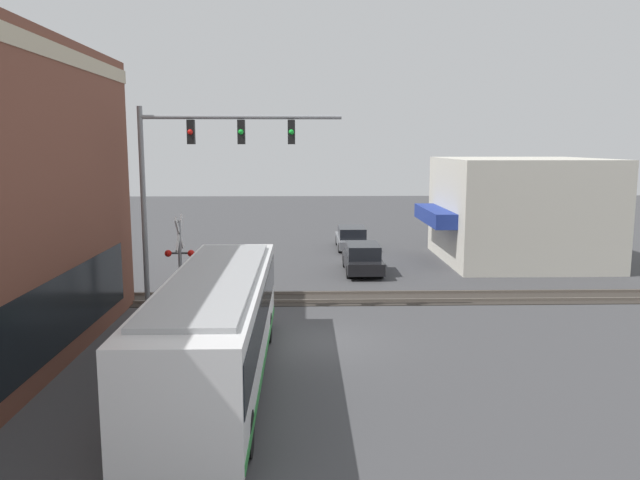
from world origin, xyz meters
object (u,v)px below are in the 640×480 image
city_bus (217,324)px  parked_car_grey (351,239)px  parked_car_black (362,259)px  crossing_signal (180,253)px

city_bus → parked_car_grey: city_bus is taller
parked_car_black → parked_car_grey: (7.39, 0.00, -0.04)m
crossing_signal → parked_car_black: bearing=-48.1°
parked_car_black → parked_car_grey: size_ratio=0.96×
city_bus → crossing_signal: (7.91, 2.52, 0.58)m
crossing_signal → parked_car_grey: size_ratio=0.79×
city_bus → crossing_signal: bearing=17.6°
city_bus → parked_car_black: bearing=-19.8°
city_bus → parked_car_grey: size_ratio=2.44×
parked_car_black → city_bus: bearing=160.2°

